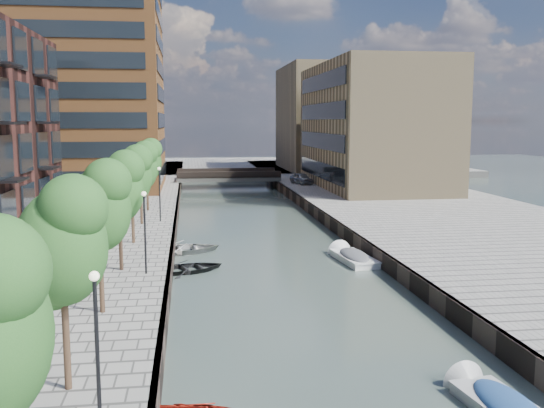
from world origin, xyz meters
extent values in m
plane|color=#38473F|center=(0.00, 40.00, 0.00)|extent=(300.00, 300.00, 0.00)
cube|color=gray|center=(16.00, 40.00, 0.50)|extent=(20.00, 140.00, 1.00)
cube|color=#332823|center=(-6.10, 40.00, 0.50)|extent=(0.25, 140.00, 1.00)
cube|color=#332823|center=(6.10, 40.00, 0.50)|extent=(0.25, 140.00, 1.00)
cube|color=gray|center=(0.00, 100.00, 0.50)|extent=(80.00, 40.00, 1.00)
cube|color=brown|center=(-17.00, 65.00, 16.00)|extent=(18.00, 18.00, 30.00)
cube|color=#9E8860|center=(16.00, 62.00, 8.00)|extent=(12.00, 25.00, 14.00)
cube|color=#9E8860|center=(16.00, 88.00, 9.00)|extent=(12.00, 20.00, 16.00)
cube|color=gray|center=(0.00, 72.00, 1.30)|extent=(13.00, 6.00, 0.60)
cube|color=#332823|center=(0.00, 69.20, 1.90)|extent=(13.00, 0.40, 0.80)
cube|color=#332823|center=(0.00, 74.80, 1.90)|extent=(13.00, 0.40, 0.80)
cylinder|color=#382619|center=(-8.50, 11.00, 2.60)|extent=(0.20, 0.20, 3.20)
ellipsoid|color=#255C22|center=(-8.50, 11.00, 5.33)|extent=(2.50, 2.50, 3.25)
cylinder|color=#382619|center=(-8.50, 18.00, 2.60)|extent=(0.20, 0.20, 3.20)
ellipsoid|color=#255C22|center=(-8.50, 18.00, 5.33)|extent=(2.50, 2.50, 3.25)
cylinder|color=#382619|center=(-8.50, 25.00, 2.60)|extent=(0.20, 0.20, 3.20)
ellipsoid|color=#255C22|center=(-8.50, 25.00, 5.33)|extent=(2.50, 2.50, 3.25)
cylinder|color=#382619|center=(-8.50, 32.00, 2.60)|extent=(0.20, 0.20, 3.20)
ellipsoid|color=#255C22|center=(-8.50, 32.00, 5.33)|extent=(2.50, 2.50, 3.25)
cylinder|color=#382619|center=(-8.50, 39.00, 2.60)|extent=(0.20, 0.20, 3.20)
ellipsoid|color=#255C22|center=(-8.50, 39.00, 5.33)|extent=(2.50, 2.50, 3.25)
cylinder|color=#382619|center=(-8.50, 46.00, 2.60)|extent=(0.20, 0.20, 3.20)
ellipsoid|color=#255C22|center=(-8.50, 46.00, 5.33)|extent=(2.50, 2.50, 3.25)
cylinder|color=black|center=(-7.20, 8.00, 3.00)|extent=(0.10, 0.10, 4.00)
sphere|color=#FFF2CC|center=(-7.20, 8.00, 5.00)|extent=(0.24, 0.24, 0.24)
cylinder|color=black|center=(-7.20, 24.00, 3.00)|extent=(0.10, 0.10, 4.00)
sphere|color=#FFF2CC|center=(-7.20, 24.00, 5.00)|extent=(0.24, 0.24, 0.24)
cylinder|color=black|center=(-7.20, 40.00, 3.00)|extent=(0.10, 0.10, 4.00)
sphere|color=#FFF2CC|center=(-7.20, 40.00, 5.00)|extent=(0.24, 0.24, 0.24)
imported|color=#AFAEAD|center=(-5.40, 33.25, 0.00)|extent=(5.20, 4.08, 0.98)
imported|color=black|center=(-5.05, 28.17, 0.00)|extent=(4.72, 4.01, 0.83)
cube|color=#B0B0AE|center=(4.03, 9.40, 0.35)|extent=(2.06, 4.27, 0.09)
cone|color=#B0B0AE|center=(3.78, 11.39, 0.09)|extent=(1.57, 0.97, 1.49)
ellipsoid|color=navy|center=(4.03, 9.40, 0.39)|extent=(1.85, 3.82, 0.49)
cube|color=white|center=(4.89, 29.13, 0.05)|extent=(2.06, 4.45, 0.61)
cube|color=white|center=(4.89, 29.13, 0.37)|extent=(2.15, 4.55, 0.09)
cone|color=white|center=(4.65, 31.27, 0.09)|extent=(1.67, 1.01, 1.59)
ellipsoid|color=#4E4F55|center=(4.89, 29.13, 0.42)|extent=(1.93, 4.07, 0.52)
imported|color=#A1A4A6|center=(8.47, 65.63, 1.68)|extent=(2.63, 4.26, 1.35)
camera|label=1|loc=(-5.01, -5.92, 8.52)|focal=40.00mm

